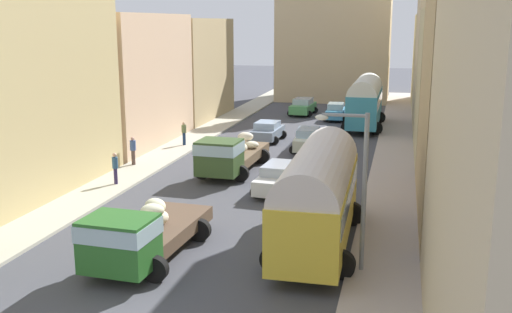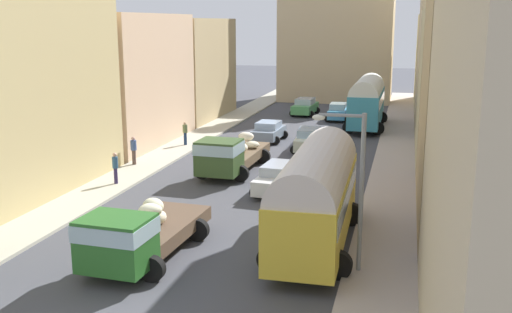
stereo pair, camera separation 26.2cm
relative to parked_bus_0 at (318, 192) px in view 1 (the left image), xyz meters
name	(u,v)px [view 1 (the left image)]	position (x,y,z in m)	size (l,w,h in m)	color
ground_plane	(285,150)	(-4.65, 17.20, -2.20)	(154.00, 154.00, 0.00)	#42434B
sidewalk_left	(185,144)	(-11.90, 17.20, -2.13)	(2.50, 70.00, 0.14)	#ADAA99
sidewalk_right	(394,154)	(2.60, 17.20, -2.13)	(2.50, 70.00, 0.14)	#AEA199
building_left_1	(4,79)	(-15.57, 3.01, 3.67)	(4.86, 14.06, 11.74)	tan
building_left_2	(127,80)	(-15.83, 16.53, 2.35)	(5.36, 11.84, 9.09)	#D9B28E
building_left_3	(188,69)	(-15.72, 28.52, 2.21)	(5.15, 11.47, 8.82)	tan
building_right_1	(489,67)	(6.48, 5.61, 4.46)	(5.26, 12.05, 13.31)	tan
building_right_2	(458,85)	(6.28, 17.77, 2.46)	(4.85, 11.11, 9.32)	tan
building_right_3	(453,42)	(6.72, 30.14, 4.75)	(6.31, 12.72, 13.84)	beige
building_right_4	(441,61)	(6.65, 42.88, 2.44)	(5.59, 11.08, 9.27)	#CBBE85
distant_church	(334,37)	(-4.65, 44.47, 4.72)	(11.98, 7.41, 20.22)	#CAB086
parked_bus_0	(318,192)	(0.00, 0.00, 0.00)	(3.41, 9.06, 3.99)	gold
parked_bus_1	(365,100)	(0.01, 27.12, 0.14)	(3.25, 8.86, 4.19)	teal
cargo_truck_0	(140,233)	(-5.91, -3.27, -1.02)	(3.38, 6.78, 2.22)	#255E24
cargo_truck_1	(229,154)	(-6.47, 9.88, -1.01)	(3.29, 7.59, 2.30)	#354E26
car_0	(267,131)	(-6.54, 20.01, -1.47)	(2.47, 3.87, 1.43)	slate
car_1	(303,107)	(-6.06, 32.95, -1.41)	(2.49, 4.23, 1.57)	#489854
car_2	(280,178)	(-2.91, 7.02, -1.43)	(2.52, 4.41, 1.50)	silver
car_3	(308,139)	(-3.12, 17.37, -1.42)	(2.34, 4.31, 1.53)	silver
car_4	(336,112)	(-2.72, 30.60, -1.43)	(2.16, 3.67, 1.52)	#4392C1
pedestrian_0	(115,167)	(-11.60, 6.02, -1.14)	(0.40, 0.40, 1.82)	#30264D
pedestrian_1	(133,150)	(-12.58, 10.26, -1.15)	(0.49, 0.49, 1.83)	brown
pedestrian_2	(184,133)	(-11.69, 16.51, -1.19)	(0.47, 0.47, 1.76)	#1A2D4E
streetlamp_near	(357,177)	(1.58, -2.16, 1.23)	(1.80, 0.28, 5.62)	gray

